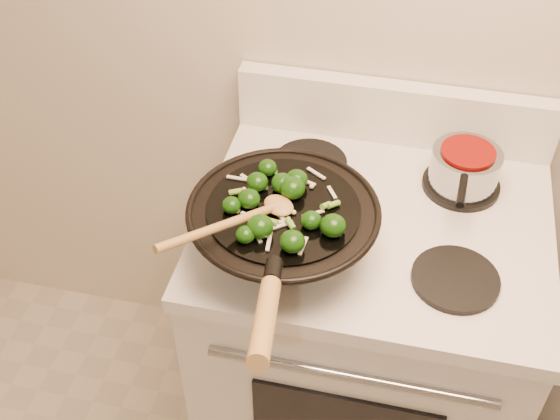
# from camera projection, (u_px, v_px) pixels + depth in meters

# --- Properties ---
(stove) EXTENTS (0.78, 0.67, 1.08)m
(stove) POSITION_uv_depth(u_px,v_px,m) (361.00, 338.00, 1.88)
(stove) COLOR white
(stove) RESTS_ON ground
(wok) EXTENTS (0.39, 0.65, 0.25)m
(wok) POSITION_uv_depth(u_px,v_px,m) (283.00, 228.00, 1.43)
(wok) COLOR black
(wok) RESTS_ON stove
(stirfry) EXTENTS (0.27, 0.26, 0.05)m
(stirfry) POSITION_uv_depth(u_px,v_px,m) (279.00, 204.00, 1.38)
(stirfry) COLOR #113808
(stirfry) RESTS_ON wok
(wooden_spoon) EXTENTS (0.22, 0.27, 0.08)m
(wooden_spoon) POSITION_uv_depth(u_px,v_px,m) (246.00, 217.00, 1.34)
(wooden_spoon) COLOR #A87C42
(wooden_spoon) RESTS_ON wok
(saucepan) EXTENTS (0.16, 0.26, 0.09)m
(saucepan) POSITION_uv_depth(u_px,v_px,m) (465.00, 167.00, 1.61)
(saucepan) COLOR #919599
(saucepan) RESTS_ON stove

